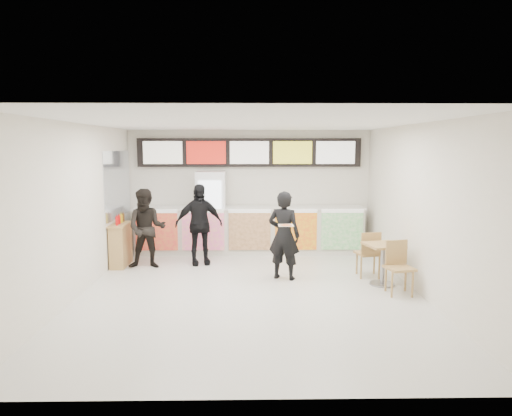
{
  "coord_description": "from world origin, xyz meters",
  "views": [
    {
      "loc": [
        -0.03,
        -7.9,
        2.59
      ],
      "look_at": [
        0.13,
        1.2,
        1.37
      ],
      "focal_mm": 32.0,
      "sensor_mm": 36.0,
      "label": 1
    }
  ],
  "objects_px": {
    "drinks_fridge": "(211,212)",
    "customer_main": "(284,235)",
    "customer_left": "(147,229)",
    "customer_mid": "(199,224)",
    "service_counter": "(250,230)",
    "cafe_table": "(383,257)",
    "condiment_ledge": "(121,244)"
  },
  "relations": [
    {
      "from": "service_counter",
      "to": "cafe_table",
      "type": "xyz_separation_m",
      "value": [
        2.5,
        -2.68,
        -0.03
      ]
    },
    {
      "from": "customer_main",
      "to": "cafe_table",
      "type": "relative_size",
      "value": 1.05
    },
    {
      "from": "cafe_table",
      "to": "drinks_fridge",
      "type": "bearing_deg",
      "value": 129.02
    },
    {
      "from": "customer_mid",
      "to": "cafe_table",
      "type": "xyz_separation_m",
      "value": [
        3.62,
        -1.6,
        -0.35
      ]
    },
    {
      "from": "drinks_fridge",
      "to": "customer_main",
      "type": "relative_size",
      "value": 1.15
    },
    {
      "from": "drinks_fridge",
      "to": "customer_mid",
      "type": "bearing_deg",
      "value": -99.52
    },
    {
      "from": "service_counter",
      "to": "customer_left",
      "type": "bearing_deg",
      "value": -148.06
    },
    {
      "from": "service_counter",
      "to": "cafe_table",
      "type": "distance_m",
      "value": 3.66
    },
    {
      "from": "customer_left",
      "to": "cafe_table",
      "type": "height_order",
      "value": "customer_left"
    },
    {
      "from": "customer_main",
      "to": "customer_mid",
      "type": "relative_size",
      "value": 0.97
    },
    {
      "from": "service_counter",
      "to": "customer_main",
      "type": "relative_size",
      "value": 3.19
    },
    {
      "from": "customer_left",
      "to": "customer_main",
      "type": "bearing_deg",
      "value": -19.28
    },
    {
      "from": "customer_main",
      "to": "customer_left",
      "type": "height_order",
      "value": "customer_main"
    },
    {
      "from": "drinks_fridge",
      "to": "condiment_ledge",
      "type": "height_order",
      "value": "drinks_fridge"
    },
    {
      "from": "drinks_fridge",
      "to": "customer_main",
      "type": "xyz_separation_m",
      "value": [
        1.6,
        -2.26,
        -0.13
      ]
    },
    {
      "from": "service_counter",
      "to": "cafe_table",
      "type": "height_order",
      "value": "service_counter"
    },
    {
      "from": "service_counter",
      "to": "customer_main",
      "type": "height_order",
      "value": "customer_main"
    },
    {
      "from": "customer_left",
      "to": "cafe_table",
      "type": "xyz_separation_m",
      "value": [
        4.7,
        -1.3,
        -0.31
      ]
    },
    {
      "from": "customer_mid",
      "to": "condiment_ledge",
      "type": "relative_size",
      "value": 1.61
    },
    {
      "from": "service_counter",
      "to": "customer_main",
      "type": "distance_m",
      "value": 2.36
    },
    {
      "from": "customer_mid",
      "to": "cafe_table",
      "type": "bearing_deg",
      "value": -39.67
    },
    {
      "from": "customer_left",
      "to": "condiment_ledge",
      "type": "xyz_separation_m",
      "value": [
        -0.62,
        0.18,
        -0.38
      ]
    },
    {
      "from": "condiment_ledge",
      "to": "customer_main",
      "type": "bearing_deg",
      "value": -16.8
    },
    {
      "from": "customer_left",
      "to": "customer_mid",
      "type": "relative_size",
      "value": 0.96
    },
    {
      "from": "service_counter",
      "to": "cafe_table",
      "type": "relative_size",
      "value": 3.36
    },
    {
      "from": "drinks_fridge",
      "to": "customer_left",
      "type": "height_order",
      "value": "drinks_fridge"
    },
    {
      "from": "customer_left",
      "to": "drinks_fridge",
      "type": "bearing_deg",
      "value": 45.29
    },
    {
      "from": "customer_left",
      "to": "cafe_table",
      "type": "bearing_deg",
      "value": -17.87
    },
    {
      "from": "customer_main",
      "to": "customer_left",
      "type": "distance_m",
      "value": 3.0
    },
    {
      "from": "service_counter",
      "to": "condiment_ledge",
      "type": "height_order",
      "value": "service_counter"
    },
    {
      "from": "customer_left",
      "to": "cafe_table",
      "type": "distance_m",
      "value": 4.89
    },
    {
      "from": "customer_main",
      "to": "condiment_ledge",
      "type": "height_order",
      "value": "customer_main"
    }
  ]
}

